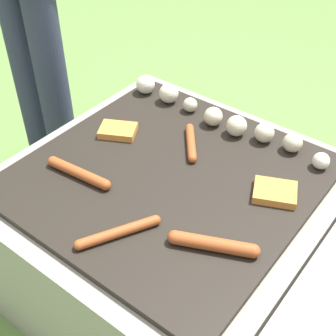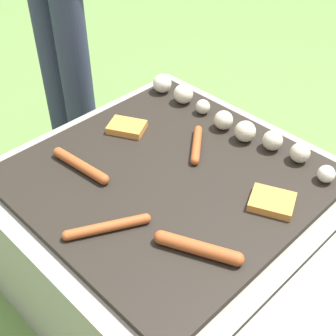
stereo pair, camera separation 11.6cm
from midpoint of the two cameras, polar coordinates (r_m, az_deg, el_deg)
name	(u,v)px [view 2 (the right image)]	position (r m, az deg, el deg)	size (l,w,h in m)	color
ground_plane	(168,284)	(1.51, 2.26, -14.07)	(14.00, 14.00, 0.00)	#608442
grill	(168,236)	(1.34, 2.51, -8.36)	(0.78, 0.78, 0.46)	gray
sausage_front_center	(197,145)	(1.26, 6.15, 2.76)	(0.11, 0.13, 0.02)	#A34C23
sausage_back_center	(80,165)	(1.19, -7.92, 0.20)	(0.20, 0.04, 0.03)	#A34C23
sausage_mid_right	(198,248)	(0.99, 7.09, -9.81)	(0.18, 0.10, 0.03)	#A34C23
sausage_front_left	(107,227)	(1.03, -4.23, -7.32)	(0.11, 0.18, 0.02)	#A34C23
bread_slice_center	(127,127)	(1.32, -2.53, 4.90)	(0.12, 0.11, 0.02)	#D18438
bread_slice_right	(272,202)	(1.13, 15.49, -4.12)	(0.13, 0.12, 0.02)	#D18438
mushroom_row	(227,119)	(1.34, 9.70, 5.87)	(0.64, 0.08, 0.06)	silver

